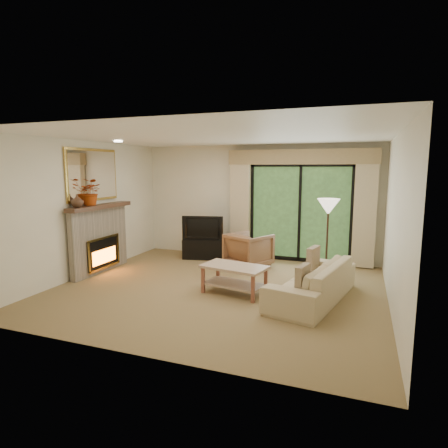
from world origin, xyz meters
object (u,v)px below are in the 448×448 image
(sofa, at_px, (313,281))
(coffee_table, at_px, (234,279))
(armchair, at_px, (249,250))
(media_console, at_px, (203,249))

(sofa, xyz_separation_m, coffee_table, (-1.27, -0.14, -0.07))
(sofa, height_order, coffee_table, sofa)
(armchair, distance_m, coffee_table, 1.70)
(media_console, distance_m, sofa, 3.34)
(media_console, xyz_separation_m, coffee_table, (1.46, -2.08, 0.01))
(media_console, xyz_separation_m, armchair, (1.21, -0.40, 0.14))
(media_console, distance_m, armchair, 1.28)
(armchair, relative_size, coffee_table, 0.76)
(media_console, distance_m, coffee_table, 2.54)
(armchair, height_order, sofa, armchair)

